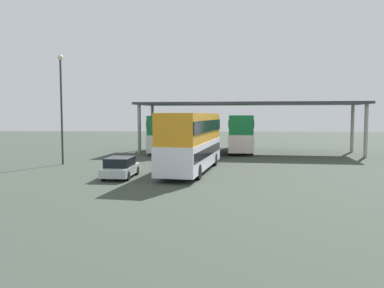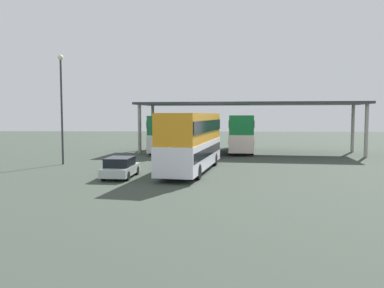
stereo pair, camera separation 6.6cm
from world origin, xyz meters
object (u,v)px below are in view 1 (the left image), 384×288
(lamppost_tall, at_px, (61,97))
(double_decker_main, at_px, (192,140))
(double_decker_near_canopy, at_px, (165,132))
(double_decker_far_right, at_px, (241,132))
(double_decker_mid_row, at_px, (200,132))
(parked_hatchback, at_px, (120,167))

(lamppost_tall, bearing_deg, double_decker_main, -18.26)
(double_decker_near_canopy, height_order, double_decker_far_right, double_decker_far_right)
(double_decker_main, distance_m, double_decker_mid_row, 12.62)
(double_decker_far_right, bearing_deg, double_decker_main, 167.33)
(double_decker_mid_row, bearing_deg, parked_hatchback, 161.10)
(double_decker_near_canopy, relative_size, lamppost_tall, 1.13)
(double_decker_near_canopy, height_order, double_decker_mid_row, double_decker_mid_row)
(parked_hatchback, height_order, double_decker_mid_row, double_decker_mid_row)
(double_decker_main, relative_size, double_decker_mid_row, 1.11)
(double_decker_main, xyz_separation_m, double_decker_mid_row, (0.35, 12.62, 0.01))
(parked_hatchback, xyz_separation_m, double_decker_mid_row, (4.93, 15.63, 1.65))
(lamppost_tall, bearing_deg, double_decker_near_canopy, 55.89)
(parked_hatchback, distance_m, double_decker_near_canopy, 17.58)
(parked_hatchback, xyz_separation_m, lamppost_tall, (-6.30, 6.61, 4.88))
(double_decker_main, height_order, double_decker_far_right, double_decker_main)
(double_decker_main, distance_m, parked_hatchback, 5.72)
(double_decker_near_canopy, bearing_deg, double_decker_far_right, -81.07)
(double_decker_main, relative_size, double_decker_far_right, 0.99)
(double_decker_main, distance_m, lamppost_tall, 11.90)
(double_decker_main, height_order, parked_hatchback, double_decker_main)
(double_decker_far_right, bearing_deg, parked_hatchback, 157.75)
(double_decker_main, xyz_separation_m, double_decker_far_right, (4.85, 15.60, -0.10))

